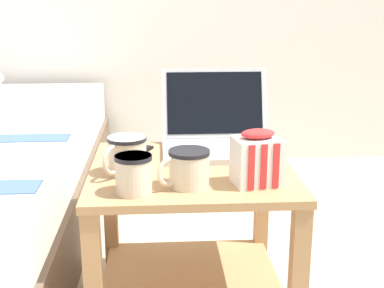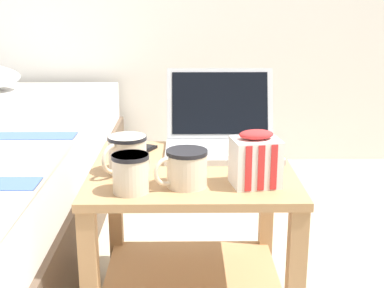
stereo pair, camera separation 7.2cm
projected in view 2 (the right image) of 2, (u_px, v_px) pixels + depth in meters
bedside_table at (192, 223)px, 1.56m from camera, size 0.57×0.55×0.48m
laptop at (222, 135)px, 1.67m from camera, size 0.35×0.31×0.24m
mug_front_left at (131, 171)px, 1.31m from camera, size 0.09×0.13×0.10m
mug_front_right at (186, 166)px, 1.35m from camera, size 0.14×0.11×0.10m
mug_mid_center at (127, 153)px, 1.45m from camera, size 0.12×0.14×0.10m
snack_bag at (255, 160)px, 1.35m from camera, size 0.13×0.11×0.15m
cell_phone at (135, 151)px, 1.65m from camera, size 0.13×0.16×0.01m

